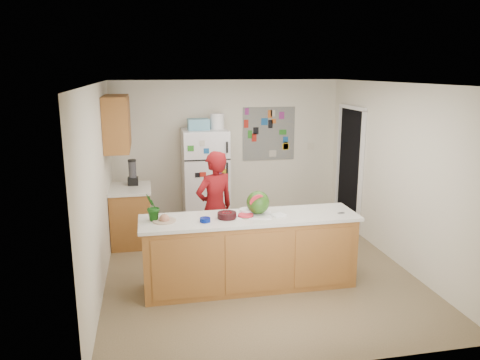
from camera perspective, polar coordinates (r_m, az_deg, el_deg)
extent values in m
cube|color=brown|center=(6.56, 1.95, -10.79)|extent=(4.00, 4.50, 0.02)
cube|color=beige|center=(8.33, -1.54, 3.49)|extent=(4.00, 0.02, 2.50)
cube|color=beige|center=(6.03, -16.89, -0.88)|extent=(0.02, 4.50, 2.50)
cube|color=beige|center=(6.89, 18.53, 0.73)|extent=(0.02, 4.50, 2.50)
cube|color=white|center=(5.99, 2.14, 11.79)|extent=(4.00, 4.50, 0.02)
cube|color=black|center=(8.19, 13.29, 1.33)|extent=(0.03, 0.85, 2.04)
cube|color=brown|center=(5.90, 1.19, -8.90)|extent=(2.60, 0.62, 0.88)
cube|color=silver|center=(5.74, 1.21, -4.64)|extent=(2.68, 0.70, 0.04)
cube|color=brown|center=(7.52, -13.11, -4.36)|extent=(0.60, 0.80, 0.86)
cube|color=silver|center=(7.40, -13.30, -1.04)|extent=(0.64, 0.84, 0.04)
cube|color=brown|center=(7.18, -14.78, 6.73)|extent=(0.35, 1.00, 0.80)
cube|color=silver|center=(7.97, -4.24, 0.09)|extent=(0.75, 0.70, 1.70)
cube|color=#5999B2|center=(7.80, -5.10, 6.79)|extent=(0.35, 0.28, 0.18)
cube|color=slate|center=(8.42, 3.53, 5.65)|extent=(0.95, 0.01, 0.95)
imported|color=maroon|center=(6.48, -3.08, -3.45)|extent=(0.69, 0.59, 1.60)
cylinder|color=black|center=(7.51, -12.97, 0.82)|extent=(0.12, 0.12, 0.38)
cube|color=white|center=(5.78, 1.66, -4.25)|extent=(0.50, 0.42, 0.01)
sphere|color=#34621C|center=(5.77, 2.20, -2.75)|extent=(0.28, 0.28, 0.28)
cylinder|color=red|center=(5.70, 0.70, -4.30)|extent=(0.19, 0.19, 0.02)
cylinder|color=black|center=(5.66, -1.61, -4.32)|extent=(0.25, 0.25, 0.07)
cylinder|color=white|center=(5.83, 0.79, -3.82)|extent=(0.20, 0.20, 0.06)
cylinder|color=#01136B|center=(5.54, -4.28, -4.86)|extent=(0.16, 0.16, 0.05)
cylinder|color=beige|center=(5.61, -9.20, -4.93)|extent=(0.27, 0.27, 0.02)
cube|color=white|center=(5.77, 4.67, -4.28)|extent=(0.21, 0.20, 0.02)
cube|color=gray|center=(5.97, 12.21, -3.96)|extent=(0.09, 0.06, 0.01)
imported|color=#1B480F|center=(5.60, -10.61, -3.29)|extent=(0.21, 0.23, 0.34)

